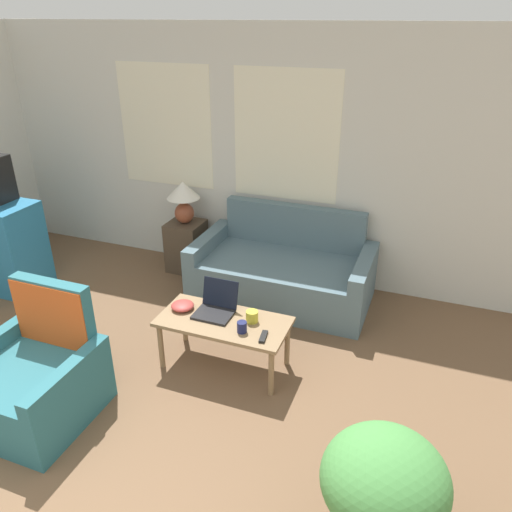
{
  "coord_description": "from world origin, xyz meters",
  "views": [
    {
      "loc": [
        2.11,
        -1.05,
        2.65
      ],
      "look_at": [
        0.72,
        2.6,
        0.75
      ],
      "focal_mm": 35.0,
      "sensor_mm": 36.0,
      "label": 1
    }
  ],
  "objects_px": {
    "table_lamp": "(183,197)",
    "snack_bowl": "(183,306)",
    "laptop": "(216,306)",
    "tv_remote": "(263,337)",
    "cup_navy": "(242,327)",
    "coffee_table": "(224,326)",
    "couch": "(284,272)",
    "potted_plant": "(384,486)",
    "armchair": "(36,380)",
    "cup_yellow": "(252,316)"
  },
  "relations": [
    {
      "from": "couch",
      "to": "coffee_table",
      "type": "relative_size",
      "value": 1.67
    },
    {
      "from": "couch",
      "to": "cup_navy",
      "type": "xyz_separation_m",
      "value": [
        0.1,
        -1.38,
        0.22
      ]
    },
    {
      "from": "couch",
      "to": "armchair",
      "type": "relative_size",
      "value": 1.88
    },
    {
      "from": "cup_navy",
      "to": "snack_bowl",
      "type": "bearing_deg",
      "value": 167.05
    },
    {
      "from": "tv_remote",
      "to": "coffee_table",
      "type": "bearing_deg",
      "value": 163.5
    },
    {
      "from": "armchair",
      "to": "tv_remote",
      "type": "height_order",
      "value": "armchair"
    },
    {
      "from": "cup_navy",
      "to": "armchair",
      "type": "bearing_deg",
      "value": -145.58
    },
    {
      "from": "armchair",
      "to": "snack_bowl",
      "type": "relative_size",
      "value": 4.95
    },
    {
      "from": "laptop",
      "to": "coffee_table",
      "type": "bearing_deg",
      "value": -39.77
    },
    {
      "from": "couch",
      "to": "laptop",
      "type": "height_order",
      "value": "couch"
    },
    {
      "from": "potted_plant",
      "to": "armchair",
      "type": "bearing_deg",
      "value": 175.36
    },
    {
      "from": "cup_navy",
      "to": "cup_yellow",
      "type": "bearing_deg",
      "value": 83.12
    },
    {
      "from": "cup_yellow",
      "to": "potted_plant",
      "type": "bearing_deg",
      "value": -45.64
    },
    {
      "from": "couch",
      "to": "potted_plant",
      "type": "distance_m",
      "value": 2.78
    },
    {
      "from": "armchair",
      "to": "coffee_table",
      "type": "distance_m",
      "value": 1.43
    },
    {
      "from": "couch",
      "to": "cup_yellow",
      "type": "relative_size",
      "value": 18.09
    },
    {
      "from": "laptop",
      "to": "snack_bowl",
      "type": "relative_size",
      "value": 1.62
    },
    {
      "from": "table_lamp",
      "to": "tv_remote",
      "type": "xyz_separation_m",
      "value": [
        1.5,
        -1.58,
        -0.41
      ]
    },
    {
      "from": "cup_navy",
      "to": "tv_remote",
      "type": "distance_m",
      "value": 0.18
    },
    {
      "from": "couch",
      "to": "snack_bowl",
      "type": "xyz_separation_m",
      "value": [
        -0.48,
        -1.24,
        0.21
      ]
    },
    {
      "from": "couch",
      "to": "tv_remote",
      "type": "bearing_deg",
      "value": -78.43
    },
    {
      "from": "couch",
      "to": "table_lamp",
      "type": "bearing_deg",
      "value": 171.36
    },
    {
      "from": "laptop",
      "to": "cup_yellow",
      "type": "xyz_separation_m",
      "value": [
        0.32,
        -0.02,
        -0.01
      ]
    },
    {
      "from": "table_lamp",
      "to": "snack_bowl",
      "type": "distance_m",
      "value": 1.65
    },
    {
      "from": "couch",
      "to": "laptop",
      "type": "xyz_separation_m",
      "value": [
        -0.2,
        -1.19,
        0.23
      ]
    },
    {
      "from": "armchair",
      "to": "cup_navy",
      "type": "xyz_separation_m",
      "value": [
        1.26,
        0.86,
        0.22
      ]
    },
    {
      "from": "cup_navy",
      "to": "coffee_table",
      "type": "bearing_deg",
      "value": 153.86
    },
    {
      "from": "armchair",
      "to": "tv_remote",
      "type": "xyz_separation_m",
      "value": [
        1.44,
        0.85,
        0.18
      ]
    },
    {
      "from": "table_lamp",
      "to": "coffee_table",
      "type": "distance_m",
      "value": 1.9
    },
    {
      "from": "cup_navy",
      "to": "snack_bowl",
      "type": "distance_m",
      "value": 0.6
    },
    {
      "from": "coffee_table",
      "to": "laptop",
      "type": "height_order",
      "value": "laptop"
    },
    {
      "from": "coffee_table",
      "to": "snack_bowl",
      "type": "xyz_separation_m",
      "value": [
        -0.39,
        0.04,
        0.08
      ]
    },
    {
      "from": "armchair",
      "to": "laptop",
      "type": "xyz_separation_m",
      "value": [
        0.95,
        1.05,
        0.23
      ]
    },
    {
      "from": "cup_yellow",
      "to": "snack_bowl",
      "type": "xyz_separation_m",
      "value": [
        -0.61,
        -0.03,
        -0.02
      ]
    },
    {
      "from": "couch",
      "to": "cup_yellow",
      "type": "bearing_deg",
      "value": -84.18
    },
    {
      "from": "laptop",
      "to": "tv_remote",
      "type": "xyz_separation_m",
      "value": [
        0.49,
        -0.2,
        -0.05
      ]
    },
    {
      "from": "table_lamp",
      "to": "armchair",
      "type": "bearing_deg",
      "value": -88.45
    },
    {
      "from": "cup_yellow",
      "to": "tv_remote",
      "type": "height_order",
      "value": "cup_yellow"
    },
    {
      "from": "snack_bowl",
      "to": "potted_plant",
      "type": "height_order",
      "value": "potted_plant"
    },
    {
      "from": "cup_yellow",
      "to": "tv_remote",
      "type": "relative_size",
      "value": 0.63
    },
    {
      "from": "couch",
      "to": "potted_plant",
      "type": "bearing_deg",
      "value": -61.55
    },
    {
      "from": "armchair",
      "to": "coffee_table",
      "type": "relative_size",
      "value": 0.89
    },
    {
      "from": "coffee_table",
      "to": "armchair",
      "type": "bearing_deg",
      "value": -137.75
    },
    {
      "from": "table_lamp",
      "to": "potted_plant",
      "type": "xyz_separation_m",
      "value": [
        2.54,
        -2.62,
        -0.38
      ]
    },
    {
      "from": "snack_bowl",
      "to": "potted_plant",
      "type": "distance_m",
      "value": 2.17
    },
    {
      "from": "coffee_table",
      "to": "tv_remote",
      "type": "height_order",
      "value": "tv_remote"
    },
    {
      "from": "cup_navy",
      "to": "potted_plant",
      "type": "xyz_separation_m",
      "value": [
        1.22,
        -1.06,
        -0.01
      ]
    },
    {
      "from": "cup_yellow",
      "to": "potted_plant",
      "type": "relative_size",
      "value": 0.13
    },
    {
      "from": "snack_bowl",
      "to": "cup_yellow",
      "type": "bearing_deg",
      "value": 2.64
    },
    {
      "from": "armchair",
      "to": "table_lamp",
      "type": "relative_size",
      "value": 2.0
    }
  ]
}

